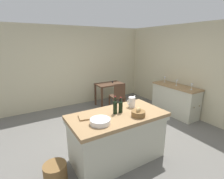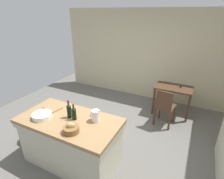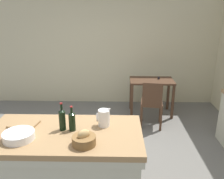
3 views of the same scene
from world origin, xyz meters
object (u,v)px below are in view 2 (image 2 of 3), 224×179
at_px(wooden_chair, 165,106).
at_px(wicker_hamper, 32,135).
at_px(pitcher, 96,116).
at_px(wine_bottle_dark, 74,113).
at_px(bread_basket, 71,129).
at_px(wine_bottle_amber, 69,111).
at_px(island_table, 71,139).
at_px(writing_desk, 173,92).
at_px(wash_bowl, 42,115).
at_px(cutting_board, 53,108).

relative_size(wooden_chair, wicker_hamper, 2.56).
relative_size(pitcher, wine_bottle_dark, 0.83).
relative_size(wooden_chair, bread_basket, 3.93).
relative_size(wine_bottle_amber, wicker_hamper, 0.88).
relative_size(island_table, bread_basket, 7.23).
relative_size(wine_bottle_dark, wine_bottle_amber, 0.90).
xyz_separation_m(writing_desk, pitcher, (-0.86, -2.33, 0.36)).
xyz_separation_m(writing_desk, wicker_hamper, (-2.40, -2.43, -0.49)).
xyz_separation_m(bread_basket, wine_bottle_amber, (-0.27, 0.30, 0.07)).
xyz_separation_m(island_table, wash_bowl, (-0.42, -0.16, 0.45)).
xyz_separation_m(island_table, writing_desk, (1.29, 2.49, 0.15)).
bearing_deg(cutting_board, wine_bottle_amber, -11.79).
bearing_deg(wine_bottle_dark, bread_basket, -59.96).
bearing_deg(wine_bottle_dark, wash_bowl, -158.62).
bearing_deg(bread_basket, wash_bowl, 172.55).
bearing_deg(island_table, wooden_chair, 56.79).
bearing_deg(bread_basket, wine_bottle_amber, 132.57).
distance_m(wooden_chair, cutting_board, 2.45).
distance_m(cutting_board, wine_bottle_dark, 0.60).
bearing_deg(writing_desk, pitcher, -110.34).
relative_size(pitcher, bread_basket, 1.01).
bearing_deg(wooden_chair, wash_bowl, -129.07).
bearing_deg(wicker_hamper, writing_desk, 45.41).
distance_m(bread_basket, cutting_board, 0.84).
bearing_deg(pitcher, writing_desk, 69.66).
distance_m(wooden_chair, wicker_hamper, 2.97).
xyz_separation_m(writing_desk, wine_bottle_amber, (-1.31, -2.44, 0.39)).
bearing_deg(writing_desk, wine_bottle_amber, -118.25).
xyz_separation_m(wash_bowl, bread_basket, (0.67, -0.09, 0.02)).
bearing_deg(wash_bowl, island_table, 20.74).
relative_size(writing_desk, wine_bottle_dark, 3.19).
bearing_deg(wine_bottle_amber, wine_bottle_dark, -6.02).
distance_m(pitcher, wine_bottle_amber, 0.46).
distance_m(island_table, pitcher, 0.68).
xyz_separation_m(wine_bottle_dark, wine_bottle_amber, (-0.11, 0.01, 0.01)).
height_order(pitcher, bread_basket, pitcher).
distance_m(bread_basket, wine_bottle_dark, 0.34).
height_order(island_table, wine_bottle_dark, wine_bottle_dark).
relative_size(island_table, pitcher, 7.18).
relative_size(wash_bowl, cutting_board, 1.04).
bearing_deg(wicker_hamper, bread_basket, -12.44).
height_order(writing_desk, wine_bottle_amber, wine_bottle_amber).
xyz_separation_m(writing_desk, wash_bowl, (-1.71, -2.65, 0.30)).
bearing_deg(cutting_board, wooden_chair, 45.04).
bearing_deg(wash_bowl, wine_bottle_amber, 27.73).
distance_m(wine_bottle_dark, wicker_hamper, 1.48).
bearing_deg(island_table, wicker_hamper, 177.25).
bearing_deg(wine_bottle_dark, island_table, -155.64).
bearing_deg(cutting_board, writing_desk, 52.75).
bearing_deg(wooden_chair, bread_basket, -114.57).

